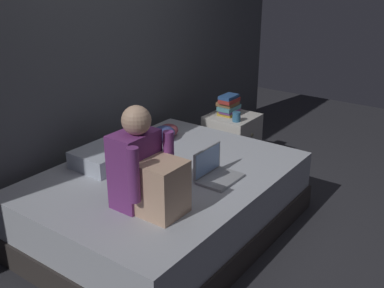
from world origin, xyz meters
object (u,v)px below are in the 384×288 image
object	(u,v)px
laptop	(215,172)
clothes_pile	(165,132)
person_sitting	(146,171)
mug	(236,117)
book_stack	(229,105)
pillow	(111,154)
nightstand	(232,141)
bed	(166,202)

from	to	relation	value
laptop	clothes_pile	xyz separation A→B (m)	(0.40, 0.78, 0.00)
person_sitting	mug	xyz separation A→B (m)	(1.63, 0.33, -0.16)
clothes_pile	book_stack	bearing A→B (deg)	-13.15
clothes_pile	pillow	bearing A→B (deg)	178.16
nightstand	book_stack	xyz separation A→B (m)	(-0.01, 0.04, 0.37)
mug	laptop	bearing A→B (deg)	-156.72
book_stack	pillow	bearing A→B (deg)	171.93
laptop	pillow	bearing A→B (deg)	105.70
nightstand	mug	size ratio (longest dim) A/B	6.02
laptop	clothes_pile	distance (m)	0.88
mug	clothes_pile	world-z (taller)	mug
clothes_pile	mug	bearing A→B (deg)	-27.83
person_sitting	laptop	size ratio (longest dim) A/B	2.05
person_sitting	laptop	bearing A→B (deg)	-11.82
laptop	nightstand	bearing A→B (deg)	25.87
bed	book_stack	xyz separation A→B (m)	(1.29, 0.25, 0.39)
nightstand	clothes_pile	world-z (taller)	clothes_pile
nightstand	laptop	size ratio (longest dim) A/B	1.69
pillow	mug	world-z (taller)	mug
bed	laptop	size ratio (longest dim) A/B	6.25
bed	clothes_pile	world-z (taller)	clothes_pile
book_stack	laptop	bearing A→B (deg)	-152.35
pillow	mug	bearing A→B (deg)	-15.70
laptop	bed	bearing A→B (deg)	110.05
pillow	nightstand	bearing A→B (deg)	-9.59
person_sitting	pillow	distance (m)	0.79
bed	book_stack	size ratio (longest dim) A/B	8.80
bed	book_stack	distance (m)	1.37
person_sitting	book_stack	distance (m)	1.81
mug	bed	bearing A→B (deg)	-175.41
pillow	book_stack	world-z (taller)	book_stack
laptop	pillow	distance (m)	0.83
person_sitting	clothes_pile	distance (m)	1.21
mug	clothes_pile	size ratio (longest dim) A/B	0.30
pillow	laptop	bearing A→B (deg)	-74.30
book_stack	mug	world-z (taller)	book_stack
bed	clothes_pile	distance (m)	0.75
laptop	pillow	world-z (taller)	laptop
nightstand	mug	world-z (taller)	mug
nightstand	book_stack	bearing A→B (deg)	106.20
mug	clothes_pile	bearing A→B (deg)	152.17
laptop	book_stack	world-z (taller)	book_stack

